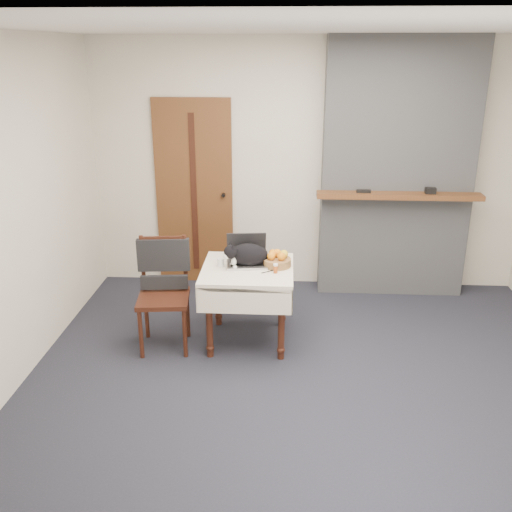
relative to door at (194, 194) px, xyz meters
The scene contains 12 objects.
ground 2.52m from the door, 58.72° to the right, with size 4.50×4.50×0.00m, color black.
room_shell 2.07m from the door, 51.56° to the right, with size 4.52×4.01×2.61m.
door is the anchor object (origin of this frame).
chimney 2.12m from the door, ahead, with size 1.62×0.48×2.60m.
side_table 1.59m from the door, 63.94° to the right, with size 0.78×0.78×0.70m.
laptop 1.45m from the door, 62.55° to the right, with size 0.38×0.33×0.26m.
cat 1.51m from the door, 62.86° to the right, with size 0.49×0.31×0.23m.
cream_jar 1.44m from the door, 72.03° to the right, with size 0.06×0.06×0.07m, color silver.
pill_bottle 1.76m from the door, 58.30° to the right, with size 0.04×0.04×0.08m.
fruit_basket 1.63m from the door, 54.96° to the right, with size 0.24×0.24×0.14m.
desk_clutter 1.67m from the door, 57.42° to the right, with size 0.13×0.01×0.01m, color black.
chair 1.48m from the door, 91.92° to the right, with size 0.48×0.47×0.97m.
Camera 1 is at (-0.19, -3.94, 2.48)m, focal length 40.00 mm.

